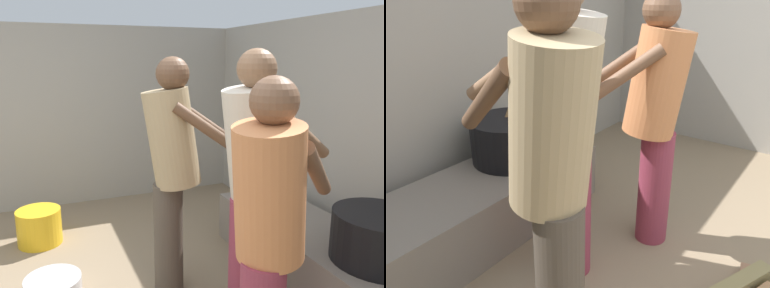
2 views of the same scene
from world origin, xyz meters
TOP-DOWN VIEW (x-y plane):
  - block_enclosure_left at (-2.57, 0.00)m, footprint 0.20×5.21m
  - hearth_ledge at (-0.14, 1.98)m, footprint 1.95×0.60m
  - cooking_pot_main at (0.30, 2.03)m, footprint 0.55×0.55m
  - cook_in_cream_shirt at (0.01, 1.33)m, footprint 0.46×0.73m
  - cook_in_tan_shirt at (-0.47, 1.02)m, footprint 0.52×0.73m
  - cook_in_orange_shirt at (0.54, 1.09)m, footprint 0.64×0.70m
  - bucket_yellow_plastic at (-1.57, 0.17)m, footprint 0.37×0.37m
  - metal_mixing_bowl at (-0.77, 0.23)m, footprint 0.39×0.39m

SIDE VIEW (x-z plane):
  - metal_mixing_bowl at x=-0.77m, z-range 0.00..0.10m
  - bucket_yellow_plastic at x=-1.57m, z-range 0.00..0.31m
  - hearth_ledge at x=-0.14m, z-range 0.00..0.40m
  - cooking_pot_main at x=0.30m, z-range 0.17..0.93m
  - cook_in_orange_shirt at x=0.54m, z-range 0.10..1.62m
  - cook_in_tan_shirt at x=-0.47m, z-range 0.12..1.71m
  - cook_in_cream_shirt at x=0.01m, z-range 0.12..1.76m
  - block_enclosure_left at x=-2.57m, z-range 0.00..1.93m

